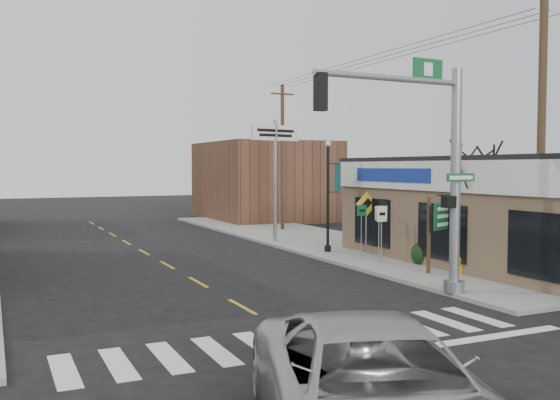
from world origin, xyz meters
name	(u,v)px	position (x,y,z in m)	size (l,w,h in m)	color
ground	(310,345)	(0.00, 0.00, 0.00)	(140.00, 140.00, 0.00)	black
sidewalk_right	(351,248)	(9.00, 13.00, 0.07)	(6.00, 38.00, 0.13)	gray
center_line	(198,282)	(0.00, 8.00, 0.01)	(0.12, 56.00, 0.01)	gold
crosswalk	(302,340)	(0.00, 0.40, 0.01)	(11.00, 2.20, 0.01)	silver
bldg_distant_right	(265,181)	(12.00, 30.00, 2.80)	(8.00, 10.00, 5.60)	brown
suv	(376,394)	(-1.67, -5.03, 0.87)	(2.88, 6.25, 1.74)	#B0B3B6
traffic_signal_pole	(434,156)	(5.40, 2.64, 4.15)	(5.33, 0.39, 6.76)	gray
guide_sign	(444,223)	(8.20, 5.55, 1.85)	(1.51, 0.13, 2.65)	#4A3522
fire_hydrant	(461,264)	(8.50, 5.00, 0.46)	(0.19, 0.19, 0.62)	gold
ped_crossing_sign	(366,211)	(8.20, 10.50, 1.95)	(1.03, 0.07, 2.65)	gray
lamp_post	(329,187)	(7.20, 11.93, 2.93)	(0.63, 0.49, 4.82)	black
dance_center_sign	(275,149)	(6.58, 16.26, 4.72)	(2.83, 0.18, 6.01)	gray
bare_tree	(477,151)	(9.00, 4.86, 4.38)	(2.70, 2.70, 5.41)	black
shrub_front	(491,259)	(9.77, 4.90, 0.57)	(1.17, 1.17, 0.88)	#1D3314
shrub_back	(424,254)	(8.80, 7.38, 0.51)	(1.02, 1.02, 0.76)	black
utility_pole_near	(542,127)	(8.99, 2.09, 5.04)	(1.67, 0.25, 9.58)	#422E1F
utility_pole_far	(282,155)	(9.50, 21.62, 4.51)	(1.48, 0.22, 8.53)	#423420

